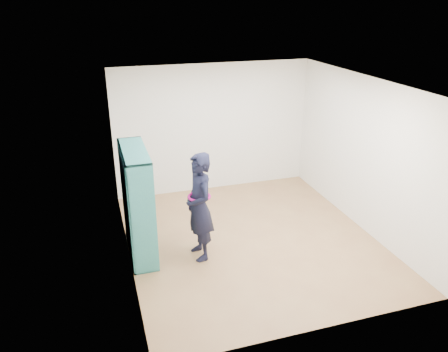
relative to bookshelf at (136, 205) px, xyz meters
name	(u,v)px	position (x,y,z in m)	size (l,w,h in m)	color
floor	(251,239)	(1.83, -0.18, -0.83)	(4.50, 4.50, 0.00)	#8F6341
ceiling	(255,84)	(1.83, -0.18, 1.77)	(4.50, 4.50, 0.00)	white
wall_left	(123,182)	(-0.17, -0.18, 0.47)	(0.02, 4.50, 2.60)	white
wall_right	(363,154)	(3.83, -0.18, 0.47)	(0.02, 4.50, 2.60)	white
wall_back	(213,128)	(1.83, 2.07, 0.47)	(4.00, 0.02, 2.60)	white
wall_front	(325,238)	(1.83, -2.43, 0.47)	(4.00, 0.02, 2.60)	white
bookshelf	(136,205)	(0.00, 0.00, 0.00)	(0.37, 1.29, 1.71)	teal
person	(199,207)	(0.90, -0.40, 0.02)	(0.47, 0.66, 1.70)	black
smartphone	(189,200)	(0.76, -0.34, 0.13)	(0.04, 0.10, 0.12)	silver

